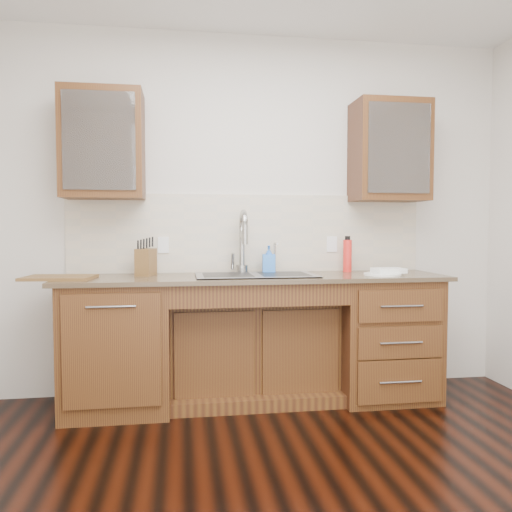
{
  "coord_description": "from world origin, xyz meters",
  "views": [
    {
      "loc": [
        -0.51,
        -2.05,
        1.24
      ],
      "look_at": [
        0.0,
        1.4,
        1.05
      ],
      "focal_mm": 35.0,
      "sensor_mm": 36.0,
      "label": 1
    }
  ],
  "objects": [
    {
      "name": "plate",
      "position": [
        0.9,
        1.31,
        0.92
      ],
      "size": [
        0.27,
        0.27,
        0.01
      ],
      "primitive_type": "cylinder",
      "rotation": [
        0.0,
        0.0,
        -0.01
      ],
      "color": "white",
      "rests_on": "countertop"
    },
    {
      "name": "knife_block",
      "position": [
        -0.77,
        1.55,
        1.0
      ],
      "size": [
        0.15,
        0.19,
        0.19
      ],
      "primitive_type": "cube",
      "rotation": [
        0.0,
        0.0,
        -0.3
      ],
      "color": "#A75F36",
      "rests_on": "countertop"
    },
    {
      "name": "cup_right_a",
      "position": [
        0.91,
        1.58,
        1.77
      ],
      "size": [
        0.16,
        0.16,
        0.1
      ],
      "primitive_type": "imported",
      "rotation": [
        0.0,
        0.0,
        -0.3
      ],
      "color": "silver",
      "rests_on": "upper_cabinet_right"
    },
    {
      "name": "upper_cabinet_left",
      "position": [
        -1.05,
        1.58,
        1.83
      ],
      "size": [
        0.55,
        0.34,
        0.75
      ],
      "primitive_type": "cube",
      "color": "#593014",
      "rests_on": "wall_back"
    },
    {
      "name": "soap_bottle",
      "position": [
        0.13,
        1.6,
        1.01
      ],
      "size": [
        0.1,
        0.11,
        0.21
      ],
      "primitive_type": "imported",
      "rotation": [
        0.0,
        0.0,
        -0.12
      ],
      "color": "#367EE8",
      "rests_on": "countertop"
    },
    {
      "name": "backsplash",
      "position": [
        0.0,
        1.74,
        1.21
      ],
      "size": [
        2.7,
        0.02,
        0.59
      ],
      "primitive_type": "cube",
      "color": "beige",
      "rests_on": "wall_back"
    },
    {
      "name": "outlet_right",
      "position": [
        0.65,
        1.73,
        1.12
      ],
      "size": [
        0.08,
        0.01,
        0.12
      ],
      "primitive_type": "cube",
      "color": "white",
      "rests_on": "backsplash"
    },
    {
      "name": "cup_left_b",
      "position": [
        -0.91,
        1.58,
        1.77
      ],
      "size": [
        0.11,
        0.11,
        0.09
      ],
      "primitive_type": "imported",
      "rotation": [
        0.0,
        0.0,
        0.18
      ],
      "color": "silver",
      "rests_on": "upper_cabinet_left"
    },
    {
      "name": "upper_cabinet_right",
      "position": [
        1.05,
        1.58,
        1.83
      ],
      "size": [
        0.55,
        0.34,
        0.75
      ],
      "primitive_type": "cube",
      "color": "#593014",
      "rests_on": "wall_back"
    },
    {
      "name": "dish_towel",
      "position": [
        0.95,
        1.33,
        0.94
      ],
      "size": [
        0.22,
        0.17,
        0.03
      ],
      "primitive_type": "cube",
      "rotation": [
        0.0,
        0.0,
        0.06
      ],
      "color": "silver",
      "rests_on": "plate"
    },
    {
      "name": "base_cabinet_left",
      "position": [
        -0.95,
        1.44,
        0.44
      ],
      "size": [
        0.7,
        0.62,
        0.88
      ],
      "primitive_type": "cube",
      "color": "#593014",
      "rests_on": "ground"
    },
    {
      "name": "base_cabinet_right",
      "position": [
        0.95,
        1.44,
        0.44
      ],
      "size": [
        0.7,
        0.62,
        0.88
      ],
      "primitive_type": "cube",
      "color": "#593014",
      "rests_on": "ground"
    },
    {
      "name": "base_cabinet_center",
      "position": [
        0.0,
        1.53,
        0.35
      ],
      "size": [
        1.2,
        0.44,
        0.7
      ],
      "primitive_type": "cube",
      "color": "#593014",
      "rests_on": "ground"
    },
    {
      "name": "filter_tap",
      "position": [
        0.18,
        1.65,
        1.03
      ],
      "size": [
        0.02,
        0.02,
        0.24
      ],
      "primitive_type": "cylinder",
      "color": "#999993",
      "rests_on": "countertop"
    },
    {
      "name": "countertop",
      "position": [
        0.0,
        1.43,
        0.9
      ],
      "size": [
        2.7,
        0.65,
        0.03
      ],
      "primitive_type": "cube",
      "color": "#84705B",
      "rests_on": "base_cabinet_left"
    },
    {
      "name": "outlet_left",
      "position": [
        -0.65,
        1.73,
        1.12
      ],
      "size": [
        0.08,
        0.01,
        0.12
      ],
      "primitive_type": "cube",
      "color": "white",
      "rests_on": "backsplash"
    },
    {
      "name": "cutting_board",
      "position": [
        -1.31,
        1.38,
        0.92
      ],
      "size": [
        0.47,
        0.35,
        0.02
      ],
      "primitive_type": "cube",
      "rotation": [
        0.0,
        0.0,
        -0.1
      ],
      "color": "brown",
      "rests_on": "countertop"
    },
    {
      "name": "wall_back",
      "position": [
        0.0,
        1.8,
        1.35
      ],
      "size": [
        4.0,
        0.1,
        2.7
      ],
      "primitive_type": "cube",
      "color": "beige",
      "rests_on": "ground"
    },
    {
      "name": "faucet",
      "position": [
        -0.07,
        1.64,
        1.11
      ],
      "size": [
        0.04,
        0.04,
        0.4
      ],
      "primitive_type": "cylinder",
      "color": "#999993",
      "rests_on": "countertop"
    },
    {
      "name": "cup_right_b",
      "position": [
        1.17,
        1.58,
        1.77
      ],
      "size": [
        0.13,
        0.13,
        0.09
      ],
      "primitive_type": "imported",
      "rotation": [
        0.0,
        0.0,
        -0.4
      ],
      "color": "white",
      "rests_on": "upper_cabinet_right"
    },
    {
      "name": "sink",
      "position": [
        0.0,
        1.41,
        0.83
      ],
      "size": [
        0.84,
        0.46,
        0.19
      ],
      "primitive_type": "cube",
      "color": "#9E9EA5",
      "rests_on": "countertop"
    },
    {
      "name": "water_bottle",
      "position": [
        0.74,
        1.63,
        1.03
      ],
      "size": [
        0.08,
        0.08,
        0.24
      ],
      "primitive_type": "cylinder",
      "rotation": [
        0.0,
        0.0,
        -0.26
      ],
      "color": "red",
      "rests_on": "countertop"
    },
    {
      "name": "cup_left_a",
      "position": [
        -1.15,
        1.58,
        1.77
      ],
      "size": [
        0.13,
        0.13,
        0.09
      ],
      "primitive_type": "imported",
      "rotation": [
        0.0,
        0.0,
        -0.15
      ],
      "color": "silver",
      "rests_on": "upper_cabinet_left"
    }
  ]
}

